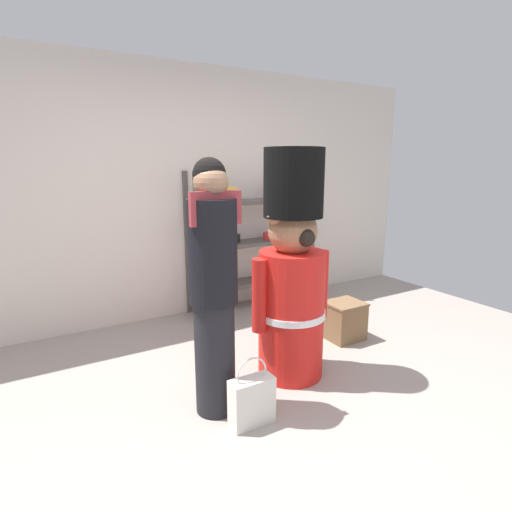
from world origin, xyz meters
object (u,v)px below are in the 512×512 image
object	(u,v)px
teddy_bear_guard	(292,275)
person_shopper	(213,285)
display_crate	(344,320)
shopping_bag	(252,400)
merchandise_shelf	(252,238)

from	to	relation	value
teddy_bear_guard	person_shopper	size ratio (longest dim) A/B	1.04
display_crate	shopping_bag	bearing A→B (deg)	-153.71
merchandise_shelf	teddy_bear_guard	distance (m)	1.63
merchandise_shelf	person_shopper	size ratio (longest dim) A/B	0.93
person_shopper	shopping_bag	xyz separation A→B (m)	(0.13, -0.26, -0.71)
shopping_bag	display_crate	world-z (taller)	shopping_bag
merchandise_shelf	teddy_bear_guard	xyz separation A→B (m)	(-0.54, -1.54, 0.01)
merchandise_shelf	display_crate	size ratio (longest dim) A/B	4.32
teddy_bear_guard	display_crate	bearing A→B (deg)	19.24
teddy_bear_guard	shopping_bag	xyz separation A→B (m)	(-0.58, -0.40, -0.63)
merchandise_shelf	teddy_bear_guard	world-z (taller)	teddy_bear_guard
merchandise_shelf	shopping_bag	size ratio (longest dim) A/B	3.40
person_shopper	display_crate	distance (m)	1.72
display_crate	teddy_bear_guard	bearing A→B (deg)	-160.76
teddy_bear_guard	shopping_bag	distance (m)	0.95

